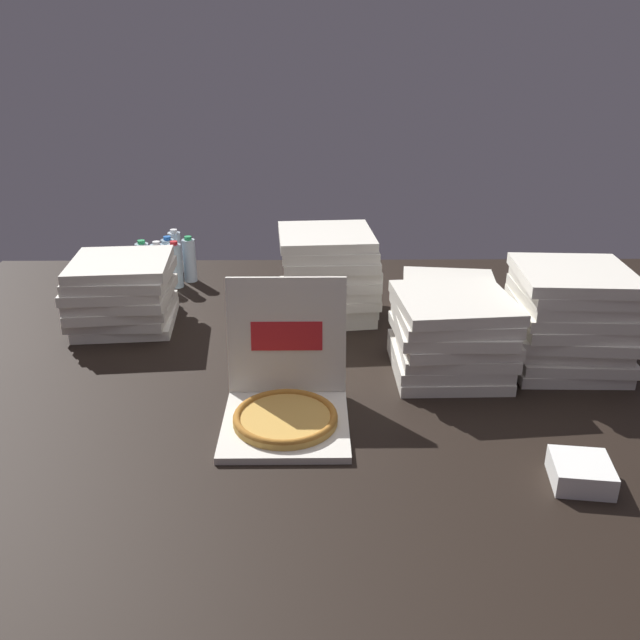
% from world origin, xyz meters
% --- Properties ---
extents(ground_plane, '(3.20, 2.40, 0.02)m').
position_xyz_m(ground_plane, '(0.00, 0.00, -0.01)').
color(ground_plane, black).
extents(open_pizza_box, '(0.35, 0.41, 0.37)m').
position_xyz_m(open_pizza_box, '(-0.14, -0.29, 0.07)').
color(open_pizza_box, silver).
rests_on(open_pizza_box, ground_plane).
extents(pizza_stack_left_near, '(0.40, 0.39, 0.15)m').
position_xyz_m(pizza_stack_left_near, '(0.46, 0.45, 0.07)').
color(pizza_stack_left_near, silver).
rests_on(pizza_stack_left_near, ground_plane).
extents(pizza_stack_left_far, '(0.40, 0.40, 0.26)m').
position_xyz_m(pizza_stack_left_far, '(-0.78, 0.39, 0.13)').
color(pizza_stack_left_far, silver).
rests_on(pizza_stack_left_far, ground_plane).
extents(pizza_stack_left_mid, '(0.41, 0.40, 0.33)m').
position_xyz_m(pizza_stack_left_mid, '(-0.01, 0.49, 0.17)').
color(pizza_stack_left_mid, silver).
rests_on(pizza_stack_left_mid, ground_plane).
extents(pizza_stack_right_near, '(0.39, 0.40, 0.33)m').
position_xyz_m(pizza_stack_right_near, '(0.77, 0.05, 0.17)').
color(pizza_stack_right_near, silver).
rests_on(pizza_stack_right_near, ground_plane).
extents(pizza_stack_center_far, '(0.38, 0.38, 0.26)m').
position_xyz_m(pizza_stack_center_far, '(0.38, -0.00, 0.13)').
color(pizza_stack_center_far, silver).
rests_on(pizza_stack_center_far, ground_plane).
extents(water_bottle_0, '(0.06, 0.06, 0.21)m').
position_xyz_m(water_bottle_0, '(-0.71, 0.90, 0.10)').
color(water_bottle_0, silver).
rests_on(water_bottle_0, ground_plane).
extents(water_bottle_1, '(0.06, 0.06, 0.21)m').
position_xyz_m(water_bottle_1, '(-0.81, 0.83, 0.10)').
color(water_bottle_1, silver).
rests_on(water_bottle_1, ground_plane).
extents(water_bottle_2, '(0.06, 0.06, 0.21)m').
position_xyz_m(water_bottle_2, '(-0.70, 1.01, 0.10)').
color(water_bottle_2, silver).
rests_on(water_bottle_2, ground_plane).
extents(water_bottle_3, '(0.06, 0.06, 0.21)m').
position_xyz_m(water_bottle_3, '(-0.74, 0.82, 0.10)').
color(water_bottle_3, silver).
rests_on(water_bottle_3, ground_plane).
extents(water_bottle_4, '(0.06, 0.06, 0.21)m').
position_xyz_m(water_bottle_4, '(-0.62, 0.89, 0.10)').
color(water_bottle_4, silver).
rests_on(water_bottle_4, ground_plane).
extents(water_bottle_5, '(0.06, 0.06, 0.21)m').
position_xyz_m(water_bottle_5, '(-0.67, 0.82, 0.10)').
color(water_bottle_5, silver).
rests_on(water_bottle_5, ground_plane).
extents(napkin_pile, '(0.16, 0.16, 0.06)m').
position_xyz_m(napkin_pile, '(0.59, -0.60, 0.03)').
color(napkin_pile, white).
rests_on(napkin_pile, ground_plane).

